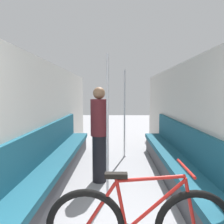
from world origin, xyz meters
TOP-DOWN VIEW (x-y plane):
  - wall_left at (-1.31, 2.91)m, footprint 0.10×9.01m
  - wall_right at (1.31, 2.91)m, footprint 0.10×9.01m
  - bench_seat_row_left at (-1.07, 2.91)m, footprint 0.45×4.59m
  - bench_seat_row_right at (1.07, 2.91)m, footprint 0.45×4.59m
  - grab_pole_near at (0.20, 4.48)m, footprint 0.08×0.08m
  - grab_pole_far at (-0.13, 2.37)m, footprint 0.08×0.08m
  - passenger_standing at (-0.30, 2.95)m, footprint 0.30×0.30m

SIDE VIEW (x-z plane):
  - bench_seat_row_left at x=-1.07m, z-range -0.18..0.82m
  - bench_seat_row_right at x=1.07m, z-range -0.18..0.82m
  - passenger_standing at x=-0.30m, z-range 0.03..1.70m
  - grab_pole_near at x=0.20m, z-range -0.03..2.11m
  - grab_pole_far at x=-0.13m, z-range -0.03..2.11m
  - wall_left at x=-1.31m, z-range 0.00..2.16m
  - wall_right at x=1.31m, z-range 0.00..2.16m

